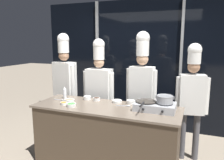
{
  "coord_description": "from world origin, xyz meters",
  "views": [
    {
      "loc": [
        1.19,
        -2.82,
        1.86
      ],
      "look_at": [
        0.0,
        0.25,
        1.27
      ],
      "focal_mm": 35.0,
      "sensor_mm": 36.0,
      "label": 1
    }
  ],
  "objects_px": {
    "prep_bowl_soy_glaze": "(97,99)",
    "chef_head": "(65,78)",
    "prep_bowl_mushrooms": "(69,101)",
    "portable_stove": "(155,106)",
    "chef_pastry": "(192,92)",
    "chef_line": "(142,83)",
    "squeeze_bottle_clear": "(65,93)",
    "chef_sous": "(99,86)",
    "serving_spoon_slotted": "(126,106)",
    "frying_pan": "(146,100)",
    "prep_bowl_scallions": "(71,105)",
    "serving_spoon_solid": "(61,100)",
    "prep_bowl_garlic": "(131,102)",
    "prep_bowl_carrots": "(64,103)",
    "prep_bowl_rice": "(87,98)",
    "prep_bowl_bean_sprouts": "(117,101)",
    "stock_pot": "(165,99)"
  },
  "relations": [
    {
      "from": "prep_bowl_garlic",
      "to": "prep_bowl_mushrooms",
      "type": "distance_m",
      "value": 0.95
    },
    {
      "from": "prep_bowl_bean_sprouts",
      "to": "prep_bowl_garlic",
      "type": "bearing_deg",
      "value": 4.61
    },
    {
      "from": "portable_stove",
      "to": "frying_pan",
      "type": "xyz_separation_m",
      "value": [
        -0.13,
        -0.01,
        0.08
      ]
    },
    {
      "from": "prep_bowl_mushrooms",
      "to": "chef_head",
      "type": "height_order",
      "value": "chef_head"
    },
    {
      "from": "prep_bowl_scallions",
      "to": "chef_pastry",
      "type": "distance_m",
      "value": 1.82
    },
    {
      "from": "portable_stove",
      "to": "frying_pan",
      "type": "bearing_deg",
      "value": -177.61
    },
    {
      "from": "serving_spoon_slotted",
      "to": "chef_line",
      "type": "distance_m",
      "value": 0.58
    },
    {
      "from": "prep_bowl_rice",
      "to": "serving_spoon_slotted",
      "type": "relative_size",
      "value": 0.56
    },
    {
      "from": "stock_pot",
      "to": "chef_head",
      "type": "distance_m",
      "value": 2.05
    },
    {
      "from": "frying_pan",
      "to": "chef_pastry",
      "type": "bearing_deg",
      "value": 43.09
    },
    {
      "from": "portable_stove",
      "to": "chef_sous",
      "type": "xyz_separation_m",
      "value": [
        -1.09,
        0.54,
        0.1
      ]
    },
    {
      "from": "prep_bowl_rice",
      "to": "serving_spoon_solid",
      "type": "xyz_separation_m",
      "value": [
        -0.37,
        -0.2,
        -0.02
      ]
    },
    {
      "from": "chef_head",
      "to": "chef_line",
      "type": "relative_size",
      "value": 1.0
    },
    {
      "from": "chef_line",
      "to": "serving_spoon_solid",
      "type": "bearing_deg",
      "value": 29.57
    },
    {
      "from": "prep_bowl_rice",
      "to": "prep_bowl_carrots",
      "type": "bearing_deg",
      "value": -115.59
    },
    {
      "from": "prep_bowl_bean_sprouts",
      "to": "chef_sous",
      "type": "bearing_deg",
      "value": 142.13
    },
    {
      "from": "frying_pan",
      "to": "serving_spoon_slotted",
      "type": "relative_size",
      "value": 2.31
    },
    {
      "from": "prep_bowl_mushrooms",
      "to": "chef_pastry",
      "type": "bearing_deg",
      "value": 19.54
    },
    {
      "from": "frying_pan",
      "to": "serving_spoon_solid",
      "type": "height_order",
      "value": "frying_pan"
    },
    {
      "from": "portable_stove",
      "to": "prep_bowl_soy_glaze",
      "type": "bearing_deg",
      "value": 170.97
    },
    {
      "from": "squeeze_bottle_clear",
      "to": "serving_spoon_solid",
      "type": "distance_m",
      "value": 0.16
    },
    {
      "from": "prep_bowl_carrots",
      "to": "chef_sous",
      "type": "bearing_deg",
      "value": 73.38
    },
    {
      "from": "frying_pan",
      "to": "chef_line",
      "type": "bearing_deg",
      "value": 109.76
    },
    {
      "from": "prep_bowl_scallions",
      "to": "serving_spoon_solid",
      "type": "xyz_separation_m",
      "value": [
        -0.33,
        0.23,
        -0.02
      ]
    },
    {
      "from": "frying_pan",
      "to": "chef_line",
      "type": "xyz_separation_m",
      "value": [
        -0.19,
        0.54,
        0.14
      ]
    },
    {
      "from": "portable_stove",
      "to": "squeeze_bottle_clear",
      "type": "xyz_separation_m",
      "value": [
        -1.52,
        0.1,
        0.04
      ]
    },
    {
      "from": "prep_bowl_soy_glaze",
      "to": "chef_sous",
      "type": "bearing_deg",
      "value": 108.76
    },
    {
      "from": "chef_line",
      "to": "prep_bowl_rice",
      "type": "bearing_deg",
      "value": 28.22
    },
    {
      "from": "serving_spoon_solid",
      "to": "prep_bowl_carrots",
      "type": "bearing_deg",
      "value": -47.43
    },
    {
      "from": "prep_bowl_soy_glaze",
      "to": "prep_bowl_mushrooms",
      "type": "xyz_separation_m",
      "value": [
        -0.36,
        -0.24,
        -0.0
      ]
    },
    {
      "from": "portable_stove",
      "to": "chef_head",
      "type": "xyz_separation_m",
      "value": [
        -1.84,
        0.59,
        0.2
      ]
    },
    {
      "from": "squeeze_bottle_clear",
      "to": "chef_sous",
      "type": "bearing_deg",
      "value": 45.86
    },
    {
      "from": "chef_line",
      "to": "chef_pastry",
      "type": "distance_m",
      "value": 0.79
    },
    {
      "from": "prep_bowl_mushrooms",
      "to": "serving_spoon_slotted",
      "type": "distance_m",
      "value": 0.9
    },
    {
      "from": "prep_bowl_soy_glaze",
      "to": "prep_bowl_mushrooms",
      "type": "distance_m",
      "value": 0.43
    },
    {
      "from": "chef_pastry",
      "to": "prep_bowl_scallions",
      "type": "bearing_deg",
      "value": 16.54
    },
    {
      "from": "squeeze_bottle_clear",
      "to": "chef_head",
      "type": "relative_size",
      "value": 0.1
    },
    {
      "from": "prep_bowl_garlic",
      "to": "chef_head",
      "type": "relative_size",
      "value": 0.06
    },
    {
      "from": "frying_pan",
      "to": "chef_head",
      "type": "xyz_separation_m",
      "value": [
        -1.71,
        0.6,
        0.12
      ]
    },
    {
      "from": "portable_stove",
      "to": "chef_pastry",
      "type": "height_order",
      "value": "chef_pastry"
    },
    {
      "from": "prep_bowl_scallions",
      "to": "serving_spoon_solid",
      "type": "relative_size",
      "value": 0.69
    },
    {
      "from": "chef_head",
      "to": "prep_bowl_garlic",
      "type": "bearing_deg",
      "value": 174.69
    },
    {
      "from": "prep_bowl_soy_glaze",
      "to": "chef_head",
      "type": "height_order",
      "value": "chef_head"
    },
    {
      "from": "prep_bowl_garlic",
      "to": "chef_line",
      "type": "xyz_separation_m",
      "value": [
        0.08,
        0.35,
        0.24
      ]
    },
    {
      "from": "prep_bowl_garlic",
      "to": "serving_spoon_solid",
      "type": "bearing_deg",
      "value": -168.13
    },
    {
      "from": "prep_bowl_rice",
      "to": "chef_head",
      "type": "xyz_separation_m",
      "value": [
        -0.71,
        0.43,
        0.22
      ]
    },
    {
      "from": "prep_bowl_rice",
      "to": "prep_bowl_bean_sprouts",
      "type": "distance_m",
      "value": 0.51
    },
    {
      "from": "stock_pot",
      "to": "serving_spoon_slotted",
      "type": "distance_m",
      "value": 0.58
    },
    {
      "from": "prep_bowl_soy_glaze",
      "to": "prep_bowl_bean_sprouts",
      "type": "relative_size",
      "value": 0.77
    },
    {
      "from": "prep_bowl_bean_sprouts",
      "to": "serving_spoon_slotted",
      "type": "relative_size",
      "value": 0.69
    }
  ]
}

